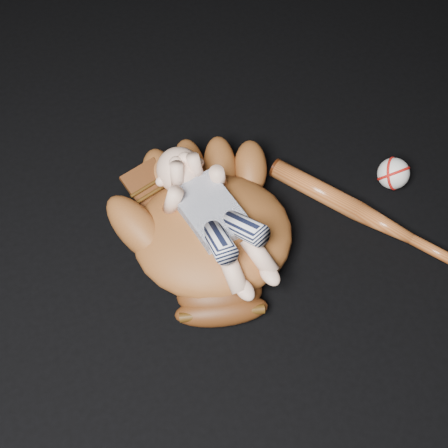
{
  "coord_description": "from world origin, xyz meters",
  "views": [
    {
      "loc": [
        -0.28,
        -0.39,
        1.04
      ],
      "look_at": [
        -0.05,
        0.19,
        0.08
      ],
      "focal_mm": 45.0,
      "sensor_mm": 36.0,
      "label": 1
    }
  ],
  "objects": [
    {
      "name": "baseball_bat",
      "position": [
        0.27,
        0.12,
        0.02
      ],
      "size": [
        0.3,
        0.42,
        0.04
      ],
      "primitive_type": null,
      "rotation": [
        0.0,
        0.0,
        0.58
      ],
      "color": "#98481D",
      "rests_on": "ground"
    },
    {
      "name": "newborn_baby",
      "position": [
        -0.07,
        0.17,
        0.13
      ],
      "size": [
        0.22,
        0.38,
        0.15
      ],
      "primitive_type": null,
      "rotation": [
        0.0,
        0.0,
        0.17
      ],
      "color": "beige",
      "rests_on": "baseball_glove"
    },
    {
      "name": "baseball_glove",
      "position": [
        -0.07,
        0.19,
        0.07
      ],
      "size": [
        0.52,
        0.56,
        0.15
      ],
      "primitive_type": null,
      "rotation": [
        0.0,
        0.0,
        -0.28
      ],
      "color": "brown",
      "rests_on": "ground"
    },
    {
      "name": "baseball",
      "position": [
        0.37,
        0.19,
        0.04
      ],
      "size": [
        0.09,
        0.09,
        0.07
      ],
      "primitive_type": "sphere",
      "rotation": [
        0.0,
        0.0,
        0.38
      ],
      "color": "white",
      "rests_on": "ground"
    }
  ]
}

